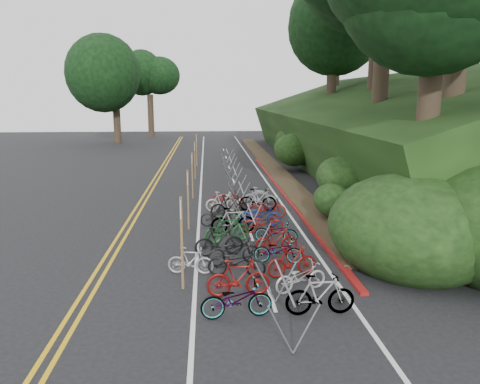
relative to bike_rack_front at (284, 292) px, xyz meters
The scene contains 10 objects.
ground 4.79m from the bike_rack_front, 132.34° to the left, with size 120.00×120.00×0.00m, color black.
road_markings 13.84m from the bike_rack_front, 100.61° to the left, with size 7.47×80.00×0.01m.
red_curb 15.71m from the bike_rack_front, 80.75° to the left, with size 0.25×28.00×0.10m, color maroon.
embankment 24.62m from the bike_rack_front, 66.52° to the left, with size 14.30×48.14×9.11m.
bike_rack_front is the anchor object (origin of this frame).
bike_racks_rest 16.49m from the bike_rack_front, 90.61° to the left, with size 1.14×23.00×1.17m.
signpost_near 3.53m from the bike_rack_front, 136.83° to the left, with size 0.08×0.40×2.71m.
signposts_rest 17.68m from the bike_rack_front, 98.38° to the left, with size 0.08×18.40×2.50m.
bike_front 4.23m from the bike_rack_front, 123.70° to the left, with size 1.44×0.41×0.87m, color #9E9EA3.
bike_valet 6.48m from the bike_rack_front, 91.76° to the left, with size 3.20×13.67×1.08m.
Camera 1 is at (1.40, -13.80, 5.44)m, focal length 35.00 mm.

